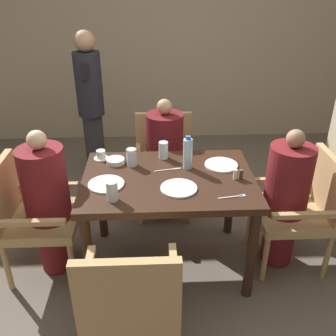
{
  "coord_description": "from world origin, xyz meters",
  "views": [
    {
      "loc": [
        -0.11,
        -2.28,
        2.06
      ],
      "look_at": [
        0.0,
        0.04,
        0.82
      ],
      "focal_mm": 40.0,
      "sensor_mm": 36.0,
      "label": 1
    }
  ],
  "objects_px": {
    "diner_in_left_chair": "(48,202)",
    "glass_tall_near": "(163,150)",
    "glass_tall_far": "(112,191)",
    "water_bottle": "(188,153)",
    "standing_host": "(91,104)",
    "plate_main_left": "(179,188)",
    "chair_far_side": "(164,159)",
    "chair_near_corner": "(131,297)",
    "diner_in_right_chair": "(285,198)",
    "chair_left_side": "(30,213)",
    "bowl_small": "(115,161)",
    "diner_in_far_chair": "(165,159)",
    "teacup_with_saucer": "(101,155)",
    "plate_main_right": "(221,165)",
    "plate_dessert_center": "(106,184)",
    "chair_right_side": "(302,206)",
    "glass_tall_mid": "(132,157)"
  },
  "relations": [
    {
      "from": "diner_in_left_chair",
      "to": "glass_tall_near",
      "type": "height_order",
      "value": "diner_in_left_chair"
    },
    {
      "from": "glass_tall_far",
      "to": "water_bottle",
      "type": "bearing_deg",
      "value": 38.86
    },
    {
      "from": "standing_host",
      "to": "plate_main_left",
      "type": "bearing_deg",
      "value": -63.55
    },
    {
      "from": "chair_far_side",
      "to": "chair_near_corner",
      "type": "xyz_separation_m",
      "value": [
        -0.24,
        -1.64,
        0.0
      ]
    },
    {
      "from": "plate_main_left",
      "to": "diner_in_right_chair",
      "type": "bearing_deg",
      "value": 11.45
    },
    {
      "from": "glass_tall_near",
      "to": "glass_tall_far",
      "type": "bearing_deg",
      "value": -120.4
    },
    {
      "from": "chair_left_side",
      "to": "bowl_small",
      "type": "bearing_deg",
      "value": 20.83
    },
    {
      "from": "diner_in_far_chair",
      "to": "teacup_with_saucer",
      "type": "bearing_deg",
      "value": -143.3
    },
    {
      "from": "plate_main_right",
      "to": "water_bottle",
      "type": "xyz_separation_m",
      "value": [
        -0.25,
        -0.02,
        0.11
      ]
    },
    {
      "from": "chair_near_corner",
      "to": "plate_dessert_center",
      "type": "height_order",
      "value": "chair_near_corner"
    },
    {
      "from": "water_bottle",
      "to": "teacup_with_saucer",
      "type": "bearing_deg",
      "value": 164.84
    },
    {
      "from": "diner_in_left_chair",
      "to": "chair_far_side",
      "type": "relative_size",
      "value": 1.27
    },
    {
      "from": "chair_right_side",
      "to": "diner_in_right_chair",
      "type": "relative_size",
      "value": 0.81
    },
    {
      "from": "diner_in_far_chair",
      "to": "bowl_small",
      "type": "xyz_separation_m",
      "value": [
        -0.39,
        -0.45,
        0.21
      ]
    },
    {
      "from": "diner_in_left_chair",
      "to": "glass_tall_mid",
      "type": "height_order",
      "value": "diner_in_left_chair"
    },
    {
      "from": "plate_main_right",
      "to": "teacup_with_saucer",
      "type": "bearing_deg",
      "value": 170.41
    },
    {
      "from": "diner_in_far_chair",
      "to": "teacup_with_saucer",
      "type": "height_order",
      "value": "diner_in_far_chair"
    },
    {
      "from": "chair_far_side",
      "to": "water_bottle",
      "type": "distance_m",
      "value": 0.8
    },
    {
      "from": "chair_far_side",
      "to": "standing_host",
      "type": "bearing_deg",
      "value": 140.43
    },
    {
      "from": "diner_in_far_chair",
      "to": "bowl_small",
      "type": "height_order",
      "value": "diner_in_far_chair"
    },
    {
      "from": "teacup_with_saucer",
      "to": "plate_main_left",
      "type": "bearing_deg",
      "value": -39.98
    },
    {
      "from": "chair_right_side",
      "to": "glass_tall_far",
      "type": "height_order",
      "value": "glass_tall_far"
    },
    {
      "from": "glass_tall_far",
      "to": "chair_near_corner",
      "type": "bearing_deg",
      "value": -77.3
    },
    {
      "from": "chair_left_side",
      "to": "plate_main_left",
      "type": "relative_size",
      "value": 3.65
    },
    {
      "from": "glass_tall_mid",
      "to": "diner_in_right_chair",
      "type": "bearing_deg",
      "value": -9.73
    },
    {
      "from": "diner_in_far_chair",
      "to": "glass_tall_near",
      "type": "xyz_separation_m",
      "value": [
        -0.02,
        -0.38,
        0.26
      ]
    },
    {
      "from": "chair_near_corner",
      "to": "plate_dessert_center",
      "type": "bearing_deg",
      "value": 103.98
    },
    {
      "from": "plate_main_left",
      "to": "chair_right_side",
      "type": "bearing_deg",
      "value": 9.79
    },
    {
      "from": "plate_main_left",
      "to": "teacup_with_saucer",
      "type": "distance_m",
      "value": 0.74
    },
    {
      "from": "glass_tall_near",
      "to": "diner_in_far_chair",
      "type": "bearing_deg",
      "value": 86.5
    },
    {
      "from": "diner_in_right_chair",
      "to": "plate_dessert_center",
      "type": "bearing_deg",
      "value": -176.17
    },
    {
      "from": "chair_far_side",
      "to": "plate_dessert_center",
      "type": "relative_size",
      "value": 3.65
    },
    {
      "from": "diner_in_left_chair",
      "to": "plate_dessert_center",
      "type": "bearing_deg",
      "value": -11.13
    },
    {
      "from": "chair_right_side",
      "to": "plate_main_left",
      "type": "distance_m",
      "value": 0.99
    },
    {
      "from": "chair_right_side",
      "to": "chair_near_corner",
      "type": "xyz_separation_m",
      "value": [
        -1.24,
        -0.82,
        0.0
      ]
    },
    {
      "from": "diner_in_right_chair",
      "to": "plate_dessert_center",
      "type": "distance_m",
      "value": 1.31
    },
    {
      "from": "glass_tall_far",
      "to": "chair_right_side",
      "type": "bearing_deg",
      "value": 11.47
    },
    {
      "from": "plate_dessert_center",
      "to": "diner_in_right_chair",
      "type": "bearing_deg",
      "value": 3.83
    },
    {
      "from": "bowl_small",
      "to": "chair_left_side",
      "type": "bearing_deg",
      "value": -159.17
    },
    {
      "from": "chair_right_side",
      "to": "diner_in_right_chair",
      "type": "bearing_deg",
      "value": 180.0
    },
    {
      "from": "chair_far_side",
      "to": "plate_main_right",
      "type": "bearing_deg",
      "value": -58.92
    },
    {
      "from": "chair_far_side",
      "to": "plate_main_left",
      "type": "bearing_deg",
      "value": -86.38
    },
    {
      "from": "chair_left_side",
      "to": "diner_in_right_chair",
      "type": "bearing_deg",
      "value": 0.0
    },
    {
      "from": "chair_near_corner",
      "to": "plate_main_left",
      "type": "xyz_separation_m",
      "value": [
        0.3,
        0.66,
        0.28
      ]
    },
    {
      "from": "bowl_small",
      "to": "diner_in_left_chair",
      "type": "bearing_deg",
      "value": -153.84
    },
    {
      "from": "plate_dessert_center",
      "to": "plate_main_left",
      "type": "bearing_deg",
      "value": -8.85
    },
    {
      "from": "diner_in_far_chair",
      "to": "glass_tall_far",
      "type": "xyz_separation_m",
      "value": [
        -0.36,
        -0.96,
        0.26
      ]
    },
    {
      "from": "plate_main_left",
      "to": "glass_tall_far",
      "type": "xyz_separation_m",
      "value": [
        -0.43,
        -0.11,
        0.06
      ]
    },
    {
      "from": "chair_left_side",
      "to": "chair_near_corner",
      "type": "bearing_deg",
      "value": -47.25
    },
    {
      "from": "teacup_with_saucer",
      "to": "water_bottle",
      "type": "relative_size",
      "value": 0.45
    }
  ]
}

